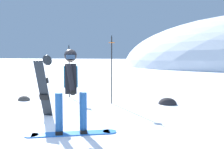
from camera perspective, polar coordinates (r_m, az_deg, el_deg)
The scene contains 7 objects.
ground_plane at distance 5.55m, azimuth -13.77°, elevation -12.39°, with size 300.00×300.00×0.00m, color white.
snowboarder_main at distance 5.07m, azimuth -9.38°, elevation -3.27°, with size 1.62×1.08×1.71m.
spare_snowboard at distance 6.69m, azimuth -15.34°, elevation -2.45°, with size 0.28×0.44×1.61m.
piste_marker_near at distance 9.68m, azimuth -9.79°, elevation 1.65°, with size 0.20×0.20×2.03m.
piste_marker_far at distance 8.21m, azimuth -0.08°, elevation 2.20°, with size 0.20×0.20×2.28m.
rock_dark at distance 8.45m, azimuth 12.59°, elevation -6.65°, with size 0.60×0.51×0.42m.
rock_mid at distance 9.49m, azimuth -19.51°, elevation -5.60°, with size 0.46×0.39×0.32m.
Camera 1 is at (3.11, -4.32, 1.57)m, focal length 39.93 mm.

